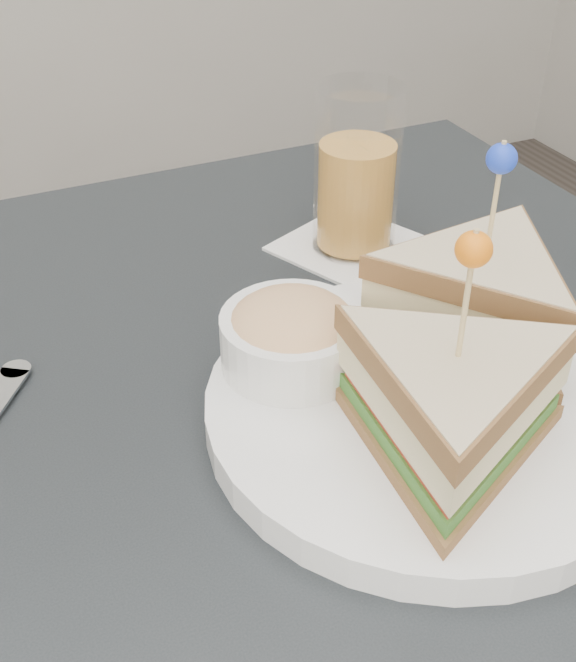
# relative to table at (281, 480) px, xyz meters

# --- Properties ---
(table) EXTENTS (0.80, 0.80, 0.75)m
(table) POSITION_rel_table_xyz_m (0.00, 0.00, 0.00)
(table) COLOR black
(table) RESTS_ON ground
(plate_meal) EXTENTS (0.34, 0.31, 0.17)m
(plate_meal) POSITION_rel_table_xyz_m (0.09, -0.06, 0.12)
(plate_meal) COLOR white
(plate_meal) RESTS_ON table
(drink_set) EXTENTS (0.15, 0.15, 0.15)m
(drink_set) POSITION_rel_table_xyz_m (0.15, 0.17, 0.14)
(drink_set) COLOR white
(drink_set) RESTS_ON table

